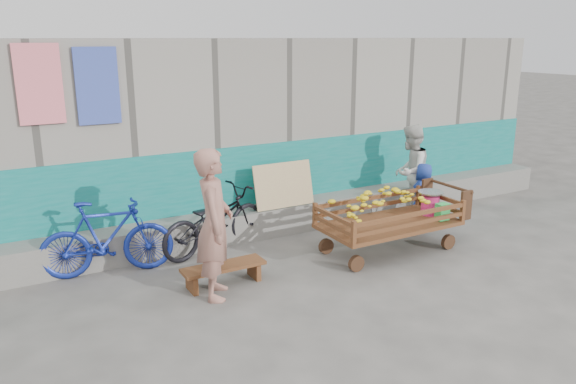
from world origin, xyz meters
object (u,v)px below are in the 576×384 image
banana_cart (388,210)px  bench (224,270)px  vendor_man (214,224)px  woman (410,172)px  bicycle_dark (214,221)px  bicycle_blue (107,238)px  child (423,193)px

banana_cart → bench: bearing=177.2°
vendor_man → woman: size_ratio=1.13×
woman → vendor_man: bearing=-13.0°
bicycle_dark → bicycle_blue: 1.53m
bench → bicycle_blue: (-1.18, 1.04, 0.31)m
woman → child: size_ratio=1.59×
child → bicycle_blue: (-5.06, 0.39, 0.00)m
bicycle_dark → bench: bearing=147.4°
vendor_man → bicycle_dark: size_ratio=1.02×
banana_cart → bicycle_blue: 3.86m
bicycle_blue → vendor_man: bearing=-131.7°
banana_cart → bicycle_dark: (-2.15, 1.24, -0.16)m
vendor_man → bicycle_dark: vendor_man is taller
bicycle_dark → child: bearing=-113.1°
woman → child: (0.00, -0.34, -0.30)m
banana_cart → bicycle_blue: (-3.68, 1.16, -0.12)m
vendor_man → child: bearing=-53.3°
child → bicycle_dark: size_ratio=0.57×
bench → bicycle_blue: 1.61m
vendor_man → child: vendor_man is taller
bench → bicycle_dark: bearing=72.9°
child → bench: bearing=-18.6°
child → bicycle_blue: bearing=-32.5°
woman → child: 0.45m
banana_cart → bicycle_dark: bearing=149.9°
child → bicycle_dark: 3.57m
bench → vendor_man: (-0.20, -0.24, 0.71)m
banana_cart → child: 1.59m
bicycle_dark → bicycle_blue: bicycle_blue is taller
vendor_man → bicycle_blue: bearing=62.0°
child → bicycle_dark: child is taller
woman → bicycle_dark: (-3.54, 0.13, -0.34)m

